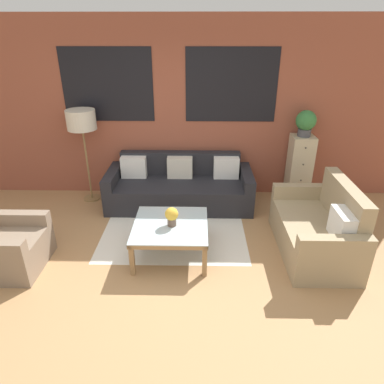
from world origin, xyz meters
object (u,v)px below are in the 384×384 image
at_px(armchair_corner, 4,247).
at_px(floor_lamp, 82,123).
at_px(coffee_table, 171,229).
at_px(drawer_cabinet, 299,168).
at_px(couch_dark, 180,188).
at_px(flower_vase, 172,216).
at_px(settee_vintage, 318,230).
at_px(potted_plant, 306,122).

relative_size(armchair_corner, floor_lamp, 0.56).
distance_m(coffee_table, floor_lamp, 2.30).
xyz_separation_m(floor_lamp, drawer_cabinet, (3.42, 0.09, -0.75)).
height_order(couch_dark, armchair_corner, armchair_corner).
relative_size(floor_lamp, flower_vase, 6.27).
bearing_deg(drawer_cabinet, settee_vintage, -94.96).
bearing_deg(potted_plant, settee_vintage, -94.96).
xyz_separation_m(couch_dark, drawer_cabinet, (1.93, 0.23, 0.26)).
height_order(floor_lamp, drawer_cabinet, floor_lamp).
distance_m(settee_vintage, drawer_cabinet, 1.53).
distance_m(settee_vintage, potted_plant, 1.81).
xyz_separation_m(armchair_corner, flower_vase, (1.96, 0.26, 0.29)).
bearing_deg(potted_plant, armchair_corner, -154.03).
distance_m(armchair_corner, floor_lamp, 2.14).
distance_m(couch_dark, potted_plant, 2.19).
xyz_separation_m(couch_dark, floor_lamp, (-1.49, 0.14, 1.01)).
distance_m(floor_lamp, potted_plant, 3.42).
height_order(drawer_cabinet, flower_vase, drawer_cabinet).
relative_size(couch_dark, floor_lamp, 1.52).
xyz_separation_m(couch_dark, settee_vintage, (1.80, -1.28, 0.03)).
height_order(couch_dark, drawer_cabinet, drawer_cabinet).
relative_size(floor_lamp, potted_plant, 3.72).
bearing_deg(floor_lamp, drawer_cabinet, 1.44).
bearing_deg(floor_lamp, armchair_corner, -105.06).
relative_size(armchair_corner, flower_vase, 3.54).
relative_size(couch_dark, potted_plant, 5.66).
height_order(coffee_table, flower_vase, flower_vase).
bearing_deg(flower_vase, potted_plant, 40.04).
xyz_separation_m(armchair_corner, floor_lamp, (0.49, 1.82, 1.02)).
height_order(couch_dark, coffee_table, couch_dark).
bearing_deg(floor_lamp, coffee_table, -46.57).
relative_size(coffee_table, drawer_cabinet, 0.84).
relative_size(settee_vintage, floor_lamp, 0.98).
bearing_deg(armchair_corner, floor_lamp, 74.94).
height_order(potted_plant, flower_vase, potted_plant).
distance_m(couch_dark, armchair_corner, 2.59).
bearing_deg(coffee_table, armchair_corner, -171.51).
relative_size(settee_vintage, potted_plant, 3.65).
relative_size(floor_lamp, drawer_cabinet, 1.38).
height_order(settee_vintage, flower_vase, settee_vintage).
relative_size(settee_vintage, flower_vase, 6.16).
distance_m(drawer_cabinet, flower_vase, 2.55).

